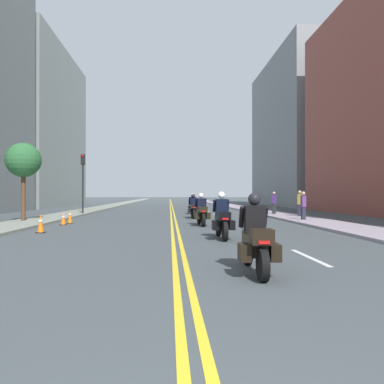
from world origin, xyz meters
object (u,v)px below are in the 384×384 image
object	(u,v)px
traffic_cone_0	(63,219)
traffic_light_near	(83,173)
traffic_cone_1	(41,223)
pedestrian_1	(300,204)
motorcycle_2	(201,213)
motorcycle_1	(222,220)
motorcycle_3	(193,208)
street_tree_0	(23,161)
traffic_cone_2	(70,216)
motorcycle_0	(255,241)
pedestrian_2	(274,203)
motorcycle_4	(193,206)
pedestrian_0	(303,206)

from	to	relation	value
traffic_cone_0	traffic_light_near	bearing A→B (deg)	97.52
traffic_cone_0	traffic_cone_1	bearing A→B (deg)	-87.26
pedestrian_1	motorcycle_2	bearing A→B (deg)	-17.32
traffic_cone_1	pedestrian_1	distance (m)	16.10
motorcycle_1	motorcycle_3	size ratio (longest dim) A/B	1.01
traffic_light_near	street_tree_0	distance (m)	7.71
motorcycle_2	traffic_cone_0	size ratio (longest dim) A/B	3.27
motorcycle_2	traffic_cone_2	distance (m)	7.17
motorcycle_0	motorcycle_1	distance (m)	5.52
pedestrian_1	motorcycle_1	bearing A→B (deg)	3.05
traffic_cone_1	pedestrian_2	size ratio (longest dim) A/B	0.44
motorcycle_1	pedestrian_2	size ratio (longest dim) A/B	1.27
traffic_cone_0	street_tree_0	distance (m)	4.39
motorcycle_4	pedestrian_2	distance (m)	6.35
traffic_cone_0	traffic_cone_2	bearing A→B (deg)	85.64
motorcycle_2	traffic_cone_2	world-z (taller)	motorcycle_2
traffic_cone_1	motorcycle_1	bearing A→B (deg)	-18.78
motorcycle_2	motorcycle_4	size ratio (longest dim) A/B	0.95
traffic_light_near	street_tree_0	size ratio (longest dim) A/B	1.05
traffic_cone_0	traffic_light_near	distance (m)	9.74
motorcycle_0	traffic_cone_1	distance (m)	10.54
pedestrian_2	pedestrian_0	bearing A→B (deg)	-139.58
traffic_cone_0	pedestrian_1	distance (m)	14.73
street_tree_0	traffic_cone_1	bearing A→B (deg)	-62.24
motorcycle_1	motorcycle_4	world-z (taller)	motorcycle_1
street_tree_0	motorcycle_4	bearing A→B (deg)	39.33
motorcycle_1	pedestrian_1	world-z (taller)	pedestrian_1
traffic_cone_1	traffic_light_near	xyz separation A→B (m)	(-1.40, 12.95, 2.83)
traffic_cone_1	traffic_cone_2	world-z (taller)	traffic_cone_2
motorcycle_0	pedestrian_2	bearing A→B (deg)	74.84
pedestrian_2	street_tree_0	size ratio (longest dim) A/B	0.40
motorcycle_2	pedestrian_0	size ratio (longest dim) A/B	1.26
pedestrian_2	street_tree_0	world-z (taller)	street_tree_0
motorcycle_3	motorcycle_4	world-z (taller)	motorcycle_4
motorcycle_3	traffic_light_near	bearing A→B (deg)	150.36
traffic_cone_1	pedestrian_0	bearing A→B (deg)	21.77
motorcycle_3	street_tree_0	xyz separation A→B (m)	(-9.62, -3.01, 2.78)
traffic_cone_1	traffic_cone_2	xyz separation A→B (m)	(-0.11, 4.68, 0.01)
traffic_light_near	pedestrian_2	bearing A→B (deg)	-7.28
traffic_light_near	street_tree_0	bearing A→B (deg)	-100.69
motorcycle_1	pedestrian_1	size ratio (longest dim) A/B	1.23
traffic_cone_1	pedestrian_0	xyz separation A→B (m)	(12.92, 5.16, 0.50)
motorcycle_3	motorcycle_2	bearing A→B (deg)	-90.05
motorcycle_4	traffic_light_near	size ratio (longest dim) A/B	0.49
motorcycle_1	traffic_light_near	distance (m)	17.73
street_tree_0	motorcycle_2	bearing A→B (deg)	-14.35
motorcycle_3	traffic_light_near	distance (m)	9.73
motorcycle_0	traffic_cone_2	world-z (taller)	motorcycle_0
pedestrian_1	pedestrian_2	world-z (taller)	pedestrian_1
motorcycle_1	motorcycle_0	bearing A→B (deg)	-91.69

